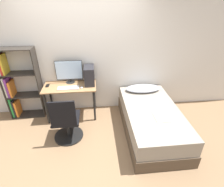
{
  "coord_description": "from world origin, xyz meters",
  "views": [
    {
      "loc": [
        0.27,
        -2.23,
        2.39
      ],
      "look_at": [
        0.56,
        0.66,
        0.75
      ],
      "focal_mm": 28.0,
      "sensor_mm": 36.0,
      "label": 1
    }
  ],
  "objects_px": {
    "bed": "(151,120)",
    "pc_tower": "(89,75)",
    "bookshelf": "(16,86)",
    "office_chair": "(66,124)",
    "monitor": "(69,71)",
    "keyboard": "(69,88)"
  },
  "relations": [
    {
      "from": "office_chair",
      "to": "pc_tower",
      "type": "bearing_deg",
      "value": 61.8
    },
    {
      "from": "bookshelf",
      "to": "keyboard",
      "type": "xyz_separation_m",
      "value": [
        1.11,
        -0.24,
        0.02
      ]
    },
    {
      "from": "office_chair",
      "to": "monitor",
      "type": "relative_size",
      "value": 1.65
    },
    {
      "from": "office_chair",
      "to": "monitor",
      "type": "bearing_deg",
      "value": 88.61
    },
    {
      "from": "pc_tower",
      "to": "office_chair",
      "type": "bearing_deg",
      "value": -118.2
    },
    {
      "from": "office_chair",
      "to": "bed",
      "type": "distance_m",
      "value": 1.6
    },
    {
      "from": "monitor",
      "to": "keyboard",
      "type": "bearing_deg",
      "value": -92.05
    },
    {
      "from": "bookshelf",
      "to": "office_chair",
      "type": "distance_m",
      "value": 1.46
    },
    {
      "from": "bookshelf",
      "to": "office_chair",
      "type": "bearing_deg",
      "value": -38.65
    },
    {
      "from": "bookshelf",
      "to": "monitor",
      "type": "height_order",
      "value": "bookshelf"
    },
    {
      "from": "office_chair",
      "to": "monitor",
      "type": "distance_m",
      "value": 1.13
    },
    {
      "from": "bed",
      "to": "pc_tower",
      "type": "relative_size",
      "value": 5.07
    },
    {
      "from": "bed",
      "to": "keyboard",
      "type": "bearing_deg",
      "value": 160.27
    },
    {
      "from": "office_chair",
      "to": "pc_tower",
      "type": "distance_m",
      "value": 1.1
    },
    {
      "from": "bookshelf",
      "to": "office_chair",
      "type": "relative_size",
      "value": 1.65
    },
    {
      "from": "bookshelf",
      "to": "bed",
      "type": "bearing_deg",
      "value": -16.72
    },
    {
      "from": "bookshelf",
      "to": "keyboard",
      "type": "relative_size",
      "value": 3.56
    },
    {
      "from": "office_chair",
      "to": "bookshelf",
      "type": "bearing_deg",
      "value": 141.35
    },
    {
      "from": "monitor",
      "to": "office_chair",
      "type": "bearing_deg",
      "value": -91.39
    },
    {
      "from": "bookshelf",
      "to": "monitor",
      "type": "xyz_separation_m",
      "value": [
        1.13,
        0.04,
        0.27
      ]
    },
    {
      "from": "office_chair",
      "to": "monitor",
      "type": "height_order",
      "value": "monitor"
    },
    {
      "from": "bed",
      "to": "keyboard",
      "type": "relative_size",
      "value": 4.49
    }
  ]
}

